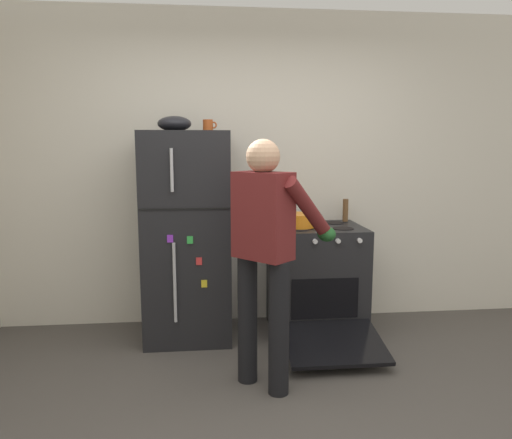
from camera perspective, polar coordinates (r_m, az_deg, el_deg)
The scene contains 8 objects.
kitchen_wall_back at distance 4.25m, azimuth -1.16°, elevation 5.95°, with size 6.00×0.10×2.70m, color silver.
refrigerator at distance 3.92m, azimuth -8.17°, elevation -1.96°, with size 0.68×0.72×1.67m.
stove_range at distance 4.10m, azimuth 7.18°, elevation -7.15°, with size 0.76×1.21×0.90m.
person_cook at distance 3.02m, azimuth 1.30°, elevation -2.68°, with size 0.70×0.72×1.60m.
red_pot at distance 3.92m, azimuth 5.15°, elevation -0.09°, with size 0.37×0.27×0.11m.
coffee_mug at distance 3.91m, azimuth -5.70°, elevation 11.05°, with size 0.11×0.08×0.10m.
pepper_mill at distance 4.27m, azimuth 10.59°, elevation 1.09°, with size 0.05×0.05×0.20m, color brown.
mixing_bowl at distance 3.86m, azimuth -9.67°, elevation 11.16°, with size 0.26×0.26×0.12m, color black.
Camera 1 is at (-0.35, -2.28, 1.56)m, focal length 33.64 mm.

